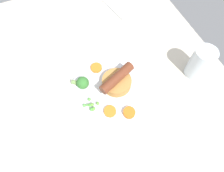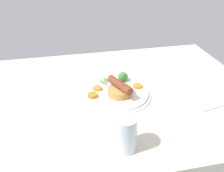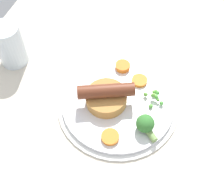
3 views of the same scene
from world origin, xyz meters
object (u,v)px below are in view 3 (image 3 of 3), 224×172
Objects in this scene: sausage_pudding at (106,96)px; pea_pile at (154,97)px; dinner_plate at (118,105)px; carrot_slice_0 at (123,66)px; broccoli_floret_far at (146,124)px; carrot_slice_2 at (112,137)px; drinking_glass at (10,45)px; carrot_slice_4 at (139,81)px.

sausage_pudding is 2.54× the size of pea_pile.
sausage_pudding is at bearing -78.52° from dinner_plate.
dinner_plate is 8.26cm from pea_pile.
dinner_plate is 3.93cm from sausage_pudding.
carrot_slice_0 reaches higher than dinner_plate.
carrot_slice_0 is at bearing -168.37° from dinner_plate.
carrot_slice_0 is (-6.07, -9.21, -0.38)cm from pea_pile.
pea_pile is (-3.52, 7.24, 1.83)cm from dinner_plate.
broccoli_floret_far is 7.37cm from carrot_slice_2.
broccoli_floret_far is 1.50× the size of carrot_slice_0.
drinking_glass is (-4.86, -25.58, 1.79)cm from sausage_pudding.
carrot_slice_2 is at bearing 10.50° from dinner_plate.
drinking_glass is (2.68, -30.89, 3.62)cm from carrot_slice_4.
pea_pile is 1.37× the size of carrot_slice_0.
sausage_pudding is 3.48× the size of carrot_slice_0.
drinking_glass reaches higher than carrot_slice_4.
broccoli_floret_far is at bearing 127.04° from carrot_slice_2.
carrot_slice_0 is at bearing 63.85° from sausage_pudding.
dinner_plate is at bearing -22.29° from carrot_slice_4.
drinking_glass reaches higher than pea_pile.
carrot_slice_0 is at bearing -117.60° from carrot_slice_4.
dinner_plate is at bearing -169.50° from carrot_slice_2.
carrot_slice_0 is 5.49cm from carrot_slice_4.
sausage_pudding reaches higher than carrot_slice_0.
drinking_glass is at bearing -98.87° from dinner_plate.
dinner_plate is 5.16× the size of broccoli_floret_far.
carrot_slice_4 is at bearing -129.06° from pea_pile.
drinking_glass reaches higher than broccoli_floret_far.
sausage_pudding reaches higher than pea_pile.
broccoli_floret_far is (3.65, 9.78, -0.41)cm from sausage_pudding.
sausage_pudding is at bearing -35.16° from carrot_slice_4.
dinner_plate is at bearing -64.09° from pea_pile.
broccoli_floret_far reaches higher than dinner_plate.
carrot_slice_2 is (8.01, 4.00, -1.79)cm from sausage_pudding.
sausage_pudding reaches higher than carrot_slice_2.
sausage_pudding is (0.49, -2.42, 3.05)cm from dinner_plate.
dinner_plate is 9.90cm from carrot_slice_0.
carrot_slice_4 is at bearing 157.71° from dinner_plate.
carrot_slice_2 and carrot_slice_4 have the same top height.
broccoli_floret_far reaches higher than carrot_slice_0.
dinner_plate is 7.38× the size of carrot_slice_2.
carrot_slice_0 is 26.76cm from drinking_glass.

